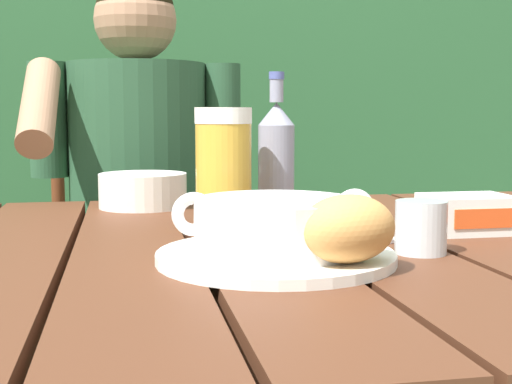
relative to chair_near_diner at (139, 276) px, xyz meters
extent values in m
cube|color=#4E2A1A|center=(-0.18, -0.93, 0.24)|extent=(0.15, 0.98, 0.04)
cube|color=#4E2A1A|center=(-0.03, -0.93, 0.24)|extent=(0.15, 0.98, 0.04)
cube|color=#4E2A1A|center=(0.13, -0.93, 0.24)|extent=(0.15, 0.98, 0.04)
cube|color=#4E2A1A|center=(0.28, -0.93, 0.24)|extent=(0.15, 0.98, 0.04)
cube|color=#4E2A1A|center=(0.44, -0.93, 0.24)|extent=(0.15, 0.98, 0.04)
cube|color=#4E2A1A|center=(0.13, -0.47, 0.18)|extent=(1.35, 0.03, 0.08)
cube|color=#4E2A1A|center=(0.78, -0.48, -0.13)|extent=(0.06, 0.06, 0.71)
cube|color=#295730|center=(0.13, 0.91, 0.27)|extent=(3.36, 0.60, 1.51)
cylinder|color=#4C3823|center=(0.67, 1.06, 0.31)|extent=(0.10, 0.10, 1.59)
cylinder|color=#562813|center=(0.21, 0.15, -0.27)|extent=(0.04, 0.04, 0.44)
cylinder|color=#562813|center=(-0.21, 0.15, -0.27)|extent=(0.04, 0.04, 0.44)
cube|color=#562813|center=(0.00, -0.06, -0.04)|extent=(0.46, 0.46, 0.02)
cylinder|color=#562813|center=(0.21, 0.15, 0.25)|extent=(0.04, 0.04, 0.59)
cylinder|color=#562813|center=(-0.21, 0.15, 0.25)|extent=(0.04, 0.04, 0.59)
cube|color=#562813|center=(0.00, 0.15, 0.16)|extent=(0.43, 0.02, 0.04)
cube|color=#562813|center=(0.00, 0.15, 0.31)|extent=(0.43, 0.02, 0.04)
cube|color=#562813|center=(0.00, 0.15, 0.46)|extent=(0.43, 0.02, 0.04)
cylinder|color=#264C30|center=(0.09, -0.26, 0.02)|extent=(0.13, 0.40, 0.13)
cylinder|color=#264C30|center=(-0.08, -0.26, 0.02)|extent=(0.13, 0.40, 0.13)
cylinder|color=#264C30|center=(0.00, -0.16, 0.28)|extent=(0.32, 0.32, 0.52)
sphere|color=#976F52|center=(0.00, -0.16, 0.64)|extent=(0.19, 0.19, 0.19)
sphere|color=black|center=(0.00, -0.16, 0.66)|extent=(0.18, 0.18, 0.18)
cylinder|color=#264C30|center=(0.20, -0.18, 0.41)|extent=(0.08, 0.08, 0.26)
cylinder|color=#264C30|center=(-0.20, -0.18, 0.41)|extent=(0.08, 0.08, 0.26)
cylinder|color=#976F52|center=(-0.20, -0.34, 0.44)|extent=(0.07, 0.25, 0.21)
cylinder|color=white|center=(0.14, -1.05, 0.26)|extent=(0.28, 0.28, 0.01)
cylinder|color=white|center=(0.14, -1.05, 0.30)|extent=(0.19, 0.19, 0.06)
cylinder|color=#B65C1E|center=(0.14, -1.05, 0.31)|extent=(0.17, 0.17, 0.01)
torus|color=white|center=(0.04, -1.05, 0.32)|extent=(0.05, 0.01, 0.05)
torus|color=white|center=(0.23, -1.05, 0.32)|extent=(0.05, 0.01, 0.05)
ellipsoid|color=#CF904B|center=(0.20, -1.13, 0.31)|extent=(0.14, 0.13, 0.07)
cylinder|color=gold|center=(0.11, -0.80, 0.34)|extent=(0.08, 0.08, 0.16)
cylinder|color=white|center=(0.11, -0.80, 0.43)|extent=(0.09, 0.09, 0.02)
cylinder|color=gray|center=(0.21, -0.73, 0.33)|extent=(0.06, 0.06, 0.15)
cone|color=gray|center=(0.21, -0.73, 0.43)|extent=(0.06, 0.06, 0.04)
cylinder|color=gray|center=(0.21, -0.73, 0.46)|extent=(0.02, 0.02, 0.04)
cylinder|color=#4A5494|center=(0.21, -0.73, 0.49)|extent=(0.02, 0.02, 0.01)
cylinder|color=silver|center=(0.32, -1.04, 0.29)|extent=(0.06, 0.06, 0.06)
cube|color=white|center=(0.45, -0.91, 0.29)|extent=(0.12, 0.09, 0.05)
cube|color=#E14F1E|center=(0.45, -0.96, 0.29)|extent=(0.09, 0.00, 0.03)
cube|color=silver|center=(0.31, -0.97, 0.26)|extent=(0.12, 0.06, 0.00)
cube|color=black|center=(0.25, -0.99, 0.26)|extent=(0.07, 0.04, 0.01)
cylinder|color=white|center=(0.00, -0.55, 0.29)|extent=(0.16, 0.16, 0.06)
camera|label=1|loc=(-0.03, -1.83, 0.43)|focal=48.91mm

